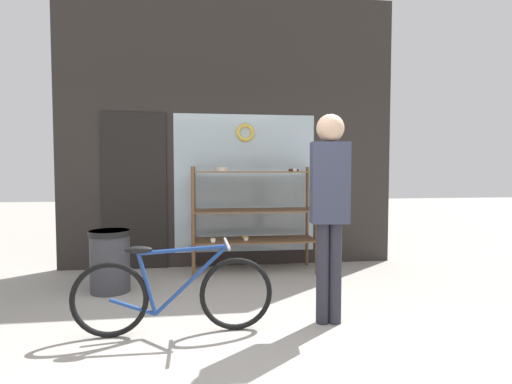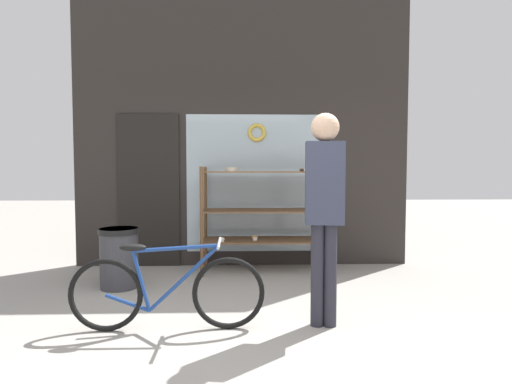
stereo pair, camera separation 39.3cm
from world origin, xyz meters
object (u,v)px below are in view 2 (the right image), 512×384
Objects in this scene: trash_bin at (119,255)px; display_case at (263,209)px; bicycle at (167,291)px; pedestrian at (324,200)px.

display_case is at bearing 21.97° from trash_bin.
trash_bin is (-1.66, -0.67, -0.46)m from display_case.
pedestrian reaches higher than bicycle.
display_case is 0.99× the size of bicycle.
display_case is at bearing 109.05° from pedestrian.
display_case is 2.17m from bicycle.
pedestrian is at bearing -29.51° from trash_bin.
bicycle is 1.52m from pedestrian.
display_case reaches higher than bicycle.
bicycle is at bearing -115.06° from display_case.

